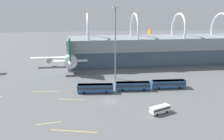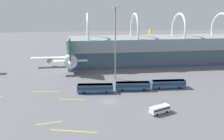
{
  "view_description": "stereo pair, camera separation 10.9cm",
  "coord_description": "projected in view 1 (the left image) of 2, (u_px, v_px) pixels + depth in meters",
  "views": [
    {
      "loc": [
        -7.52,
        -62.8,
        27.97
      ],
      "look_at": [
        3.77,
        21.61,
        4.0
      ],
      "focal_mm": 35.0,
      "sensor_mm": 36.0,
      "label": 1
    },
    {
      "loc": [
        -7.41,
        -62.81,
        27.97
      ],
      "look_at": [
        3.77,
        21.61,
        4.0
      ],
      "focal_mm": 35.0,
      "sensor_mm": 36.0,
      "label": 2
    }
  ],
  "objects": [
    {
      "name": "ground_plane",
      "position": [
        109.0,
        101.0,
        68.45
      ],
      "size": [
        440.0,
        440.0,
        0.0
      ],
      "primitive_type": "plane",
      "color": "slate"
    },
    {
      "name": "terminal_building",
      "position": [
        218.0,
        48.0,
        117.65
      ],
      "size": [
        158.94,
        20.14,
        26.14
      ],
      "color": "gray",
      "rests_on": "ground_plane"
    },
    {
      "name": "airliner_at_gate_far",
      "position": [
        72.0,
        55.0,
        110.3
      ],
      "size": [
        40.84,
        41.9,
        15.9
      ],
      "rotation": [
        0.0,
        0.0,
        1.56
      ],
      "color": "white",
      "rests_on": "ground_plane"
    },
    {
      "name": "airliner_parked_remote",
      "position": [
        157.0,
        49.0,
        127.14
      ],
      "size": [
        44.21,
        44.08,
        15.09
      ],
      "rotation": [
        0.0,
        0.0,
        4.69
      ],
      "color": "silver",
      "rests_on": "ground_plane"
    },
    {
      "name": "shuttle_bus_0",
      "position": [
        95.0,
        88.0,
        74.95
      ],
      "size": [
        12.42,
        3.67,
        3.02
      ],
      "rotation": [
        0.0,
        0.0,
        -0.09
      ],
      "color": "#285693",
      "rests_on": "ground_plane"
    },
    {
      "name": "shuttle_bus_1",
      "position": [
        133.0,
        85.0,
        77.16
      ],
      "size": [
        12.4,
        3.51,
        3.02
      ],
      "rotation": [
        0.0,
        0.0,
        -0.08
      ],
      "color": "#285693",
      "rests_on": "ground_plane"
    },
    {
      "name": "shuttle_bus_2",
      "position": [
        168.0,
        84.0,
        79.11
      ],
      "size": [
        12.35,
        3.14,
        3.02
      ],
      "rotation": [
        0.0,
        0.0,
        -0.05
      ],
      "color": "#285693",
      "rests_on": "ground_plane"
    },
    {
      "name": "service_van_foreground",
      "position": [
        160.0,
        109.0,
        60.33
      ],
      "size": [
        6.27,
        4.02,
        2.09
      ],
      "rotation": [
        0.0,
        0.0,
        0.37
      ],
      "color": "silver",
      "rests_on": "ground_plane"
    },
    {
      "name": "floodlight_mast",
      "position": [
        115.0,
        33.0,
        84.93
      ],
      "size": [
        2.43,
        2.43,
        28.7
      ],
      "color": "gray",
      "rests_on": "ground_plane"
    },
    {
      "name": "lane_stripe_0",
      "position": [
        46.0,
        91.0,
        76.45
      ],
      "size": [
        8.98,
        0.84,
        0.01
      ],
      "primitive_type": "cube",
      "rotation": [
        0.0,
        0.0,
        -0.07
      ],
      "color": "yellow",
      "rests_on": "ground_plane"
    },
    {
      "name": "lane_stripe_1",
      "position": [
        49.0,
        123.0,
        55.31
      ],
      "size": [
        6.25,
        1.1,
        0.01
      ],
      "primitive_type": "cube",
      "rotation": [
        0.0,
        0.0,
        0.14
      ],
      "color": "yellow",
      "rests_on": "ground_plane"
    },
    {
      "name": "lane_stripe_2",
      "position": [
        74.0,
        131.0,
        51.71
      ],
      "size": [
        11.06,
        2.98,
        0.01
      ],
      "primitive_type": "cube",
      "rotation": [
        0.0,
        0.0,
        -0.24
      ],
      "color": "yellow",
      "rests_on": "ground_plane"
    },
    {
      "name": "lane_stripe_4",
      "position": [
        72.0,
        99.0,
        69.79
      ],
      "size": [
        8.64,
        2.33,
        0.01
      ],
      "primitive_type": "cube",
      "rotation": [
        0.0,
        0.0,
        -0.24
      ],
      "color": "yellow",
      "rests_on": "ground_plane"
    }
  ]
}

